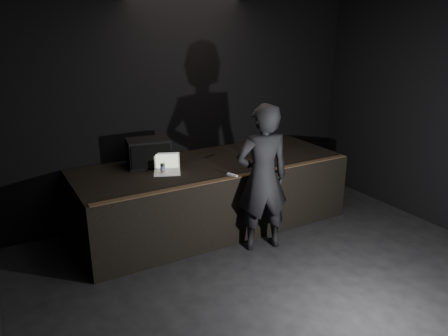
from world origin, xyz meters
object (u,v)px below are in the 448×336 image
object	(u,v)px
stage_riser	(212,194)
beer_can	(163,169)
stage_monitor	(149,152)
person	(262,178)
laptop	(167,167)

from	to	relation	value
stage_riser	beer_can	bearing A→B (deg)	-172.51
stage_riser	stage_monitor	distance (m)	1.14
stage_riser	beer_can	distance (m)	1.00
stage_riser	stage_monitor	xyz separation A→B (m)	(-0.84, 0.34, 0.70)
stage_riser	person	bearing A→B (deg)	-74.52
laptop	beer_can	world-z (taller)	laptop
stage_riser	beer_can	world-z (taller)	beer_can
stage_monitor	laptop	bearing A→B (deg)	-62.37
laptop	person	distance (m)	1.34
stage_riser	beer_can	xyz separation A→B (m)	(-0.81, -0.11, 0.58)
laptop	stage_riser	bearing A→B (deg)	26.52
person	beer_can	bearing A→B (deg)	-26.05
stage_monitor	person	bearing A→B (deg)	-39.32
laptop	person	xyz separation A→B (m)	(0.98, -0.90, -0.05)
stage_riser	laptop	distance (m)	0.92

